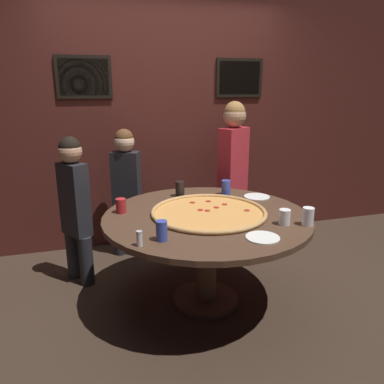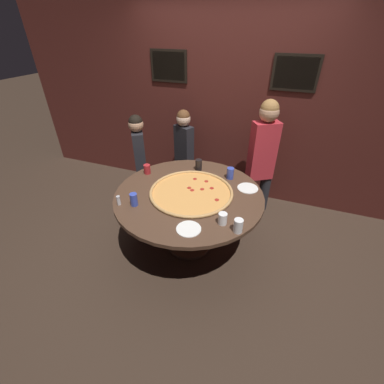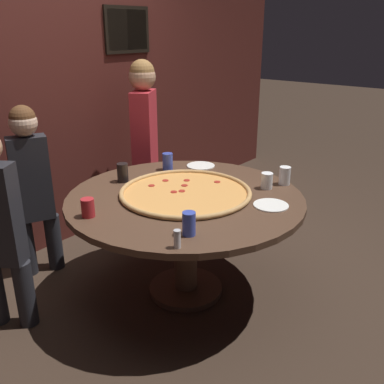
{
  "view_description": "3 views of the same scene",
  "coord_description": "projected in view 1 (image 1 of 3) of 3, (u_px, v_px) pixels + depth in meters",
  "views": [
    {
      "loc": [
        -0.85,
        -2.52,
        1.68
      ],
      "look_at": [
        -0.09,
        0.1,
        0.9
      ],
      "focal_mm": 35.0,
      "sensor_mm": 36.0,
      "label": 1
    },
    {
      "loc": [
        0.82,
        -2.08,
        2.24
      ],
      "look_at": [
        0.06,
        -0.08,
        0.82
      ],
      "focal_mm": 24.0,
      "sensor_mm": 36.0,
      "label": 2
    },
    {
      "loc": [
        -2.0,
        -1.69,
        1.78
      ],
      "look_at": [
        -0.04,
        -0.09,
        0.8
      ],
      "focal_mm": 40.0,
      "sensor_mm": 36.0,
      "label": 3
    }
  ],
  "objects": [
    {
      "name": "drink_cup_front_edge",
      "position": [
        226.0,
        188.0,
        3.3
      ],
      "size": [
        0.08,
        0.08,
        0.13
      ],
      "primitive_type": "cylinder",
      "color": "#384CB7",
      "rests_on": "dining_table"
    },
    {
      "name": "drink_cup_far_left",
      "position": [
        308.0,
        216.0,
        2.59
      ],
      "size": [
        0.08,
        0.08,
        0.13
      ],
      "primitive_type": "cylinder",
      "color": "white",
      "rests_on": "dining_table"
    },
    {
      "name": "white_plate_right_side",
      "position": [
        257.0,
        197.0,
        3.25
      ],
      "size": [
        0.22,
        0.22,
        0.01
      ],
      "primitive_type": "cylinder",
      "color": "white",
      "rests_on": "dining_table"
    },
    {
      "name": "ground_plane",
      "position": [
        206.0,
        301.0,
        3.02
      ],
      "size": [
        24.0,
        24.0,
        0.0
      ],
      "primitive_type": "plane",
      "color": "#38281E"
    },
    {
      "name": "back_wall",
      "position": [
        166.0,
        122.0,
        3.93
      ],
      "size": [
        6.4,
        0.08,
        2.6
      ],
      "color": "#4C1E19",
      "rests_on": "ground_plane"
    },
    {
      "name": "dining_table",
      "position": [
        207.0,
        231.0,
        2.85
      ],
      "size": [
        1.56,
        1.56,
        0.74
      ],
      "color": "#4C3323",
      "rests_on": "ground_plane"
    },
    {
      "name": "drink_cup_near_left",
      "position": [
        180.0,
        189.0,
        3.26
      ],
      "size": [
        0.08,
        0.08,
        0.13
      ],
      "primitive_type": "cylinder",
      "color": "black",
      "rests_on": "dining_table"
    },
    {
      "name": "white_plate_far_back",
      "position": [
        263.0,
        237.0,
        2.38
      ],
      "size": [
        0.22,
        0.22,
        0.01
      ],
      "primitive_type": "cylinder",
      "color": "white",
      "rests_on": "dining_table"
    },
    {
      "name": "giant_pizza",
      "position": [
        209.0,
        212.0,
        2.83
      ],
      "size": [
        0.88,
        0.88,
        0.03
      ],
      "color": "#E0994C",
      "rests_on": "dining_table"
    },
    {
      "name": "diner_far_left",
      "position": [
        233.0,
        167.0,
        3.85
      ],
      "size": [
        0.4,
        0.32,
        1.53
      ],
      "rotation": [
        0.0,
        0.0,
        -2.59
      ],
      "color": "#232328",
      "rests_on": "ground_plane"
    },
    {
      "name": "condiment_shaker",
      "position": [
        139.0,
        238.0,
        2.25
      ],
      "size": [
        0.04,
        0.04,
        0.1
      ],
      "color": "silver",
      "rests_on": "dining_table"
    },
    {
      "name": "drink_cup_beside_pizza",
      "position": [
        284.0,
        217.0,
        2.6
      ],
      "size": [
        0.08,
        0.08,
        0.11
      ],
      "primitive_type": "cylinder",
      "color": "white",
      "rests_on": "dining_table"
    },
    {
      "name": "diner_far_right",
      "position": [
        75.0,
        202.0,
        3.14
      ],
      "size": [
        0.27,
        0.33,
        1.28
      ],
      "rotation": [
        0.0,
        0.0,
        2.15
      ],
      "color": "#232328",
      "rests_on": "ground_plane"
    },
    {
      "name": "diner_centre_back",
      "position": [
        126.0,
        186.0,
        3.65
      ],
      "size": [
        0.34,
        0.24,
        1.28
      ],
      "rotation": [
        0.0,
        0.0,
        2.71
      ],
      "color": "#232328",
      "rests_on": "ground_plane"
    },
    {
      "name": "drink_cup_centre_back",
      "position": [
        121.0,
        206.0,
        2.84
      ],
      "size": [
        0.08,
        0.08,
        0.11
      ],
      "primitive_type": "cylinder",
      "color": "#B22328",
      "rests_on": "dining_table"
    },
    {
      "name": "drink_cup_far_right",
      "position": [
        162.0,
        231.0,
        2.33
      ],
      "size": [
        0.07,
        0.07,
        0.13
      ],
      "primitive_type": "cylinder",
      "color": "#384CB7",
      "rests_on": "dining_table"
    }
  ]
}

